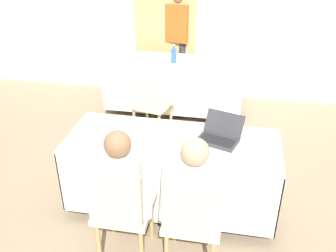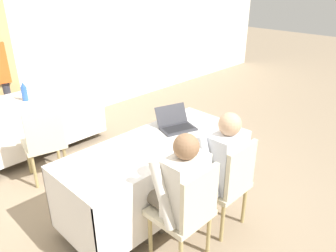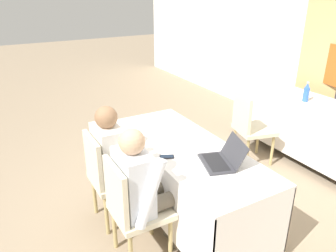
{
  "view_description": "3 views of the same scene",
  "coord_description": "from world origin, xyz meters",
  "px_view_note": "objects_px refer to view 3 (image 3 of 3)",
  "views": [
    {
      "loc": [
        0.5,
        -2.8,
        2.46
      ],
      "look_at": [
        0.0,
        -0.2,
        1.01
      ],
      "focal_mm": 40.0,
      "sensor_mm": 36.0,
      "label": 1
    },
    {
      "loc": [
        -1.87,
        -2.04,
        2.23
      ],
      "look_at": [
        0.0,
        -0.2,
        1.01
      ],
      "focal_mm": 35.0,
      "sensor_mm": 36.0,
      "label": 2
    },
    {
      "loc": [
        2.27,
        -1.48,
        2.13
      ],
      "look_at": [
        0.0,
        -0.2,
        1.01
      ],
      "focal_mm": 35.0,
      "sensor_mm": 36.0,
      "label": 3
    }
  ],
  "objects_px": {
    "chair_near_right": "(132,207)",
    "person_checkered_shirt": "(117,157)",
    "laptop": "(221,159)",
    "person_white_shirt": "(143,186)",
    "chair_near_left": "(108,174)",
    "chair_far_spare": "(250,125)",
    "cell_phone": "(167,157)",
    "water_bottle": "(306,93)"
  },
  "relations": [
    {
      "from": "person_checkered_shirt",
      "to": "cell_phone",
      "type": "bearing_deg",
      "value": -138.73
    },
    {
      "from": "water_bottle",
      "to": "chair_near_left",
      "type": "xyz_separation_m",
      "value": [
        0.07,
        -2.71,
        -0.36
      ]
    },
    {
      "from": "water_bottle",
      "to": "person_checkered_shirt",
      "type": "relative_size",
      "value": 0.22
    },
    {
      "from": "cell_phone",
      "to": "water_bottle",
      "type": "height_order",
      "value": "water_bottle"
    },
    {
      "from": "laptop",
      "to": "chair_near_left",
      "type": "distance_m",
      "value": 1.06
    },
    {
      "from": "laptop",
      "to": "water_bottle",
      "type": "relative_size",
      "value": 1.68
    },
    {
      "from": "cell_phone",
      "to": "person_white_shirt",
      "type": "relative_size",
      "value": 0.12
    },
    {
      "from": "cell_phone",
      "to": "person_white_shirt",
      "type": "height_order",
      "value": "person_white_shirt"
    },
    {
      "from": "laptop",
      "to": "chair_near_right",
      "type": "xyz_separation_m",
      "value": [
        -0.13,
        -0.77,
        -0.28
      ]
    },
    {
      "from": "laptop",
      "to": "person_checkered_shirt",
      "type": "height_order",
      "value": "person_checkered_shirt"
    },
    {
      "from": "laptop",
      "to": "person_white_shirt",
      "type": "height_order",
      "value": "person_white_shirt"
    },
    {
      "from": "laptop",
      "to": "cell_phone",
      "type": "distance_m",
      "value": 0.47
    },
    {
      "from": "person_checkered_shirt",
      "to": "chair_near_left",
      "type": "bearing_deg",
      "value": 90.0
    },
    {
      "from": "cell_phone",
      "to": "water_bottle",
      "type": "relative_size",
      "value": 0.54
    },
    {
      "from": "cell_phone",
      "to": "chair_near_right",
      "type": "distance_m",
      "value": 0.53
    },
    {
      "from": "laptop",
      "to": "chair_far_spare",
      "type": "bearing_deg",
      "value": 145.54
    },
    {
      "from": "water_bottle",
      "to": "person_white_shirt",
      "type": "distance_m",
      "value": 2.69
    },
    {
      "from": "chair_near_right",
      "to": "person_checkered_shirt",
      "type": "relative_size",
      "value": 0.78
    },
    {
      "from": "laptop",
      "to": "person_white_shirt",
      "type": "relative_size",
      "value": 0.37
    },
    {
      "from": "water_bottle",
      "to": "person_white_shirt",
      "type": "bearing_deg",
      "value": -76.61
    },
    {
      "from": "water_bottle",
      "to": "laptop",
      "type": "bearing_deg",
      "value": -68.88
    },
    {
      "from": "person_checkered_shirt",
      "to": "person_white_shirt",
      "type": "distance_m",
      "value": 0.55
    },
    {
      "from": "laptop",
      "to": "person_checkered_shirt",
      "type": "bearing_deg",
      "value": -118.01
    },
    {
      "from": "person_checkered_shirt",
      "to": "chair_near_right",
      "type": "bearing_deg",
      "value": 169.32
    },
    {
      "from": "chair_far_spare",
      "to": "person_checkered_shirt",
      "type": "relative_size",
      "value": 0.78
    },
    {
      "from": "water_bottle",
      "to": "chair_far_spare",
      "type": "relative_size",
      "value": 0.28
    },
    {
      "from": "cell_phone",
      "to": "chair_far_spare",
      "type": "relative_size",
      "value": 0.15
    },
    {
      "from": "chair_near_left",
      "to": "person_white_shirt",
      "type": "distance_m",
      "value": 0.58
    },
    {
      "from": "cell_phone",
      "to": "chair_far_spare",
      "type": "bearing_deg",
      "value": 137.8
    },
    {
      "from": "laptop",
      "to": "water_bottle",
      "type": "xyz_separation_m",
      "value": [
        -0.75,
        1.94,
        0.07
      ]
    },
    {
      "from": "cell_phone",
      "to": "chair_near_left",
      "type": "distance_m",
      "value": 0.61
    },
    {
      "from": "chair_far_spare",
      "to": "person_white_shirt",
      "type": "height_order",
      "value": "person_white_shirt"
    },
    {
      "from": "person_checkered_shirt",
      "to": "person_white_shirt",
      "type": "height_order",
      "value": "same"
    },
    {
      "from": "cell_phone",
      "to": "chair_near_right",
      "type": "height_order",
      "value": "chair_near_right"
    },
    {
      "from": "chair_near_right",
      "to": "chair_far_spare",
      "type": "relative_size",
      "value": 1.0
    },
    {
      "from": "laptop",
      "to": "chair_far_spare",
      "type": "xyz_separation_m",
      "value": [
        -0.92,
        1.19,
        -0.28
      ]
    },
    {
      "from": "water_bottle",
      "to": "person_checkered_shirt",
      "type": "height_order",
      "value": "person_checkered_shirt"
    },
    {
      "from": "person_checkered_shirt",
      "to": "person_white_shirt",
      "type": "relative_size",
      "value": 1.0
    },
    {
      "from": "person_checkered_shirt",
      "to": "laptop",
      "type": "bearing_deg",
      "value": -135.85
    },
    {
      "from": "person_checkered_shirt",
      "to": "chair_far_spare",
      "type": "bearing_deg",
      "value": -82.79
    },
    {
      "from": "chair_near_left",
      "to": "chair_near_right",
      "type": "distance_m",
      "value": 0.55
    },
    {
      "from": "cell_phone",
      "to": "person_checkered_shirt",
      "type": "relative_size",
      "value": 0.12
    }
  ]
}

